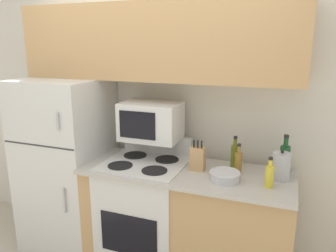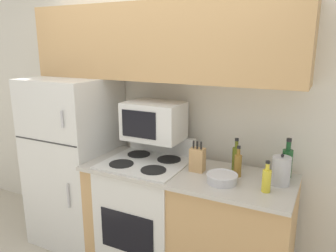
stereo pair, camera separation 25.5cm
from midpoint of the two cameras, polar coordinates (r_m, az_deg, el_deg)
The scene contains 13 objects.
wall_back at distance 3.04m, azimuth 2.60°, elevation 2.06°, with size 8.00×0.05×2.55m.
lower_cabinets at distance 2.83m, azimuth 5.80°, elevation -16.50°, with size 1.66×0.66×0.94m.
refrigerator at distance 3.29m, azimuth -13.71°, elevation -5.92°, with size 0.74×0.72×1.61m.
upper_cabinets at distance 2.79m, azimuth 0.99°, elevation 14.37°, with size 2.39×0.35×0.63m.
stove at distance 2.95m, azimuth -1.18°, elevation -14.70°, with size 0.67×0.64×1.11m.
microwave at distance 2.77m, azimuth 0.13°, elevation 0.86°, with size 0.49×0.34×0.32m.
knife_block at distance 2.58m, azimuth 7.97°, elevation -5.85°, with size 0.11×0.08×0.25m.
bowl at distance 2.43m, azimuth 12.41°, elevation -8.89°, with size 0.23×0.23×0.07m.
bottle_olive_oil at distance 2.67m, azimuth 14.46°, elevation -5.38°, with size 0.06×0.06×0.26m.
bottle_vinegar at distance 2.54m, azimuth 14.92°, elevation -6.56°, with size 0.06×0.06×0.24m.
bottle_cooking_spray at distance 2.35m, azimuth 19.82°, elevation -8.86°, with size 0.06×0.06×0.22m.
bottle_wine_green at distance 2.65m, azimuth 22.68°, elevation -5.83°, with size 0.08×0.08×0.30m.
kettle at distance 2.50m, azimuth 21.92°, elevation -7.29°, with size 0.13×0.13×0.23m.
Camera 2 is at (1.33, -1.93, 1.91)m, focal length 35.00 mm.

